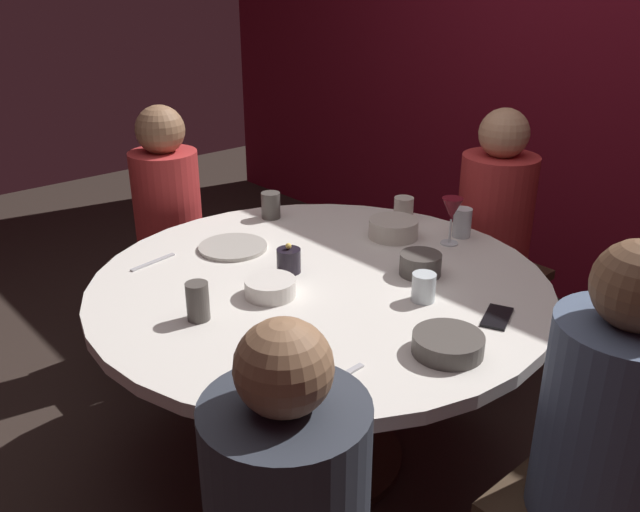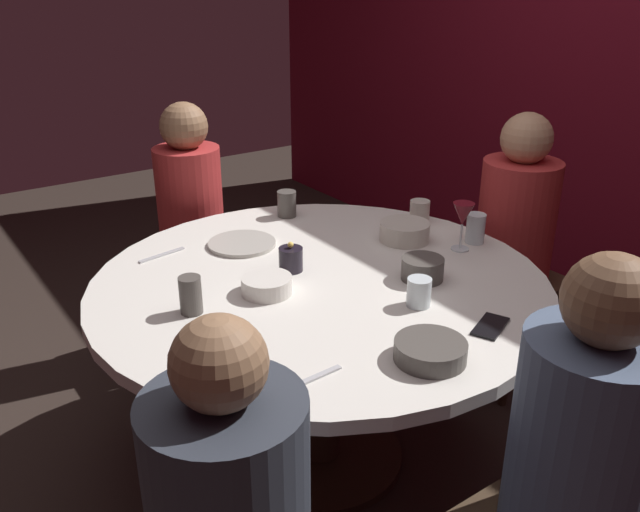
% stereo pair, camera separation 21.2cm
% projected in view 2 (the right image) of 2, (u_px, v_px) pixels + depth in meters
% --- Properties ---
extents(ground_plane, '(8.00, 8.00, 0.00)m').
position_uv_depth(ground_plane, '(320.00, 457.00, 2.44)').
color(ground_plane, '#2D231E').
extents(dining_table, '(1.49, 1.49, 0.73)m').
position_uv_depth(dining_table, '(320.00, 314.00, 2.20)').
color(dining_table, silver).
rests_on(dining_table, ground).
extents(seated_diner_left, '(0.40, 0.40, 1.15)m').
position_uv_depth(seated_diner_left, '(190.00, 203.00, 2.90)').
color(seated_diner_left, '#3F2D1E').
rests_on(seated_diner_left, ground).
extents(seated_diner_back, '(0.40, 0.40, 1.16)m').
position_uv_depth(seated_diner_back, '(516.00, 222.00, 2.67)').
color(seated_diner_back, '#3F2D1E').
rests_on(seated_diner_back, ground).
extents(seated_diner_right, '(0.40, 0.40, 1.16)m').
position_uv_depth(seated_diner_right, '(583.00, 444.00, 1.42)').
color(seated_diner_right, '#3F2D1E').
rests_on(seated_diner_right, ground).
extents(candle_holder, '(0.08, 0.08, 0.10)m').
position_uv_depth(candle_holder, '(291.00, 259.00, 2.19)').
color(candle_holder, black).
rests_on(candle_holder, dining_table).
extents(wine_glass, '(0.08, 0.08, 0.18)m').
position_uv_depth(wine_glass, '(463.00, 216.00, 2.32)').
color(wine_glass, silver).
rests_on(wine_glass, dining_table).
extents(dinner_plate, '(0.25, 0.25, 0.01)m').
position_uv_depth(dinner_plate, '(242.00, 244.00, 2.41)').
color(dinner_plate, '#B2ADA3').
rests_on(dinner_plate, dining_table).
extents(cell_phone, '(0.12, 0.16, 0.01)m').
position_uv_depth(cell_phone, '(490.00, 326.00, 1.86)').
color(cell_phone, black).
rests_on(cell_phone, dining_table).
extents(bowl_serving_large, '(0.19, 0.19, 0.05)m').
position_uv_depth(bowl_serving_large, '(430.00, 351.00, 1.70)').
color(bowl_serving_large, '#4C4742').
rests_on(bowl_serving_large, dining_table).
extents(bowl_salad_center, '(0.16, 0.16, 0.05)m').
position_uv_depth(bowl_salad_center, '(267.00, 285.00, 2.05)').
color(bowl_salad_center, silver).
rests_on(bowl_salad_center, dining_table).
extents(bowl_small_white, '(0.18, 0.18, 0.07)m').
position_uv_depth(bowl_small_white, '(405.00, 231.00, 2.44)').
color(bowl_small_white, beige).
rests_on(bowl_small_white, dining_table).
extents(bowl_sauce_side, '(0.14, 0.14, 0.07)m').
position_uv_depth(bowl_sauce_side, '(422.00, 269.00, 2.13)').
color(bowl_sauce_side, '#4C4742').
rests_on(bowl_sauce_side, dining_table).
extents(cup_near_candle, '(0.08, 0.08, 0.09)m').
position_uv_depth(cup_near_candle, '(420.00, 212.00, 2.61)').
color(cup_near_candle, beige).
rests_on(cup_near_candle, dining_table).
extents(cup_by_left_diner, '(0.07, 0.07, 0.09)m').
position_uv_depth(cup_by_left_diner, '(419.00, 292.00, 1.96)').
color(cup_by_left_diner, silver).
rests_on(cup_by_left_diner, dining_table).
extents(cup_by_right_diner, '(0.08, 0.08, 0.11)m').
position_uv_depth(cup_by_right_diner, '(287.00, 204.00, 2.67)').
color(cup_by_right_diner, '#4C4742').
rests_on(cup_by_right_diner, dining_table).
extents(cup_center_front, '(0.07, 0.07, 0.11)m').
position_uv_depth(cup_center_front, '(191.00, 295.00, 1.92)').
color(cup_center_front, '#4C4742').
rests_on(cup_center_front, dining_table).
extents(cup_far_edge, '(0.07, 0.07, 0.11)m').
position_uv_depth(cup_far_edge, '(476.00, 228.00, 2.42)').
color(cup_far_edge, silver).
rests_on(cup_far_edge, dining_table).
extents(fork_near_plate, '(0.05, 0.18, 0.01)m').
position_uv_depth(fork_near_plate, '(162.00, 255.00, 2.32)').
color(fork_near_plate, '#B7B7BC').
rests_on(fork_near_plate, dining_table).
extents(knife_near_plate, '(0.02, 0.18, 0.01)m').
position_uv_depth(knife_near_plate, '(311.00, 379.00, 1.62)').
color(knife_near_plate, '#B7B7BC').
rests_on(knife_near_plate, dining_table).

